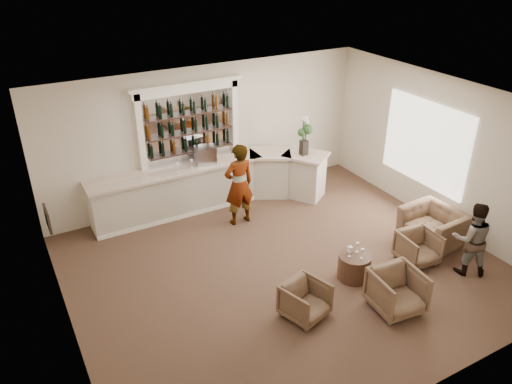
# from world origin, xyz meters

# --- Properties ---
(ground) EXTENTS (8.00, 8.00, 0.00)m
(ground) POSITION_xyz_m (0.00, 0.00, 0.00)
(ground) COLOR brown
(ground) RESTS_ON ground
(room_shell) EXTENTS (8.04, 7.02, 3.32)m
(room_shell) POSITION_xyz_m (0.16, 0.71, 2.34)
(room_shell) COLOR beige
(room_shell) RESTS_ON ground
(bar_counter) EXTENTS (5.72, 1.80, 1.14)m
(bar_counter) POSITION_xyz_m (-0.16, 3.00, 0.57)
(bar_counter) COLOR beige
(bar_counter) RESTS_ON ground
(back_bar_alcove) EXTENTS (2.64, 0.25, 3.00)m
(back_bar_alcove) POSITION_xyz_m (-0.50, 3.41, 2.03)
(back_bar_alcove) COLOR white
(back_bar_alcove) RESTS_ON ground
(cocktail_table) EXTENTS (0.62, 0.62, 0.50)m
(cocktail_table) POSITION_xyz_m (1.00, -0.88, 0.25)
(cocktail_table) COLOR #513023
(cocktail_table) RESTS_ON ground
(sommelier) EXTENTS (0.70, 0.47, 1.91)m
(sommelier) POSITION_xyz_m (0.04, 2.02, 0.96)
(sommelier) COLOR gray
(sommelier) RESTS_ON ground
(guest) EXTENTS (0.92, 0.88, 1.50)m
(guest) POSITION_xyz_m (3.03, -1.79, 0.75)
(guest) COLOR gray
(guest) RESTS_ON ground
(armchair_left) EXTENTS (0.87, 0.89, 0.65)m
(armchair_left) POSITION_xyz_m (-0.43, -1.33, 0.33)
(armchair_left) COLOR brown
(armchair_left) RESTS_ON ground
(armchair_center) EXTENTS (0.89, 0.92, 0.77)m
(armchair_center) POSITION_xyz_m (1.06, -1.95, 0.38)
(armchair_center) COLOR brown
(armchair_center) RESTS_ON ground
(armchair_right) EXTENTS (0.77, 0.78, 0.66)m
(armchair_right) POSITION_xyz_m (2.44, -1.09, 0.33)
(armchair_right) COLOR brown
(armchair_right) RESTS_ON ground
(armchair_far) EXTENTS (1.09, 1.23, 0.76)m
(armchair_far) POSITION_xyz_m (3.22, -0.71, 0.38)
(armchair_far) COLOR brown
(armchair_far) RESTS_ON ground
(espresso_machine) EXTENTS (0.52, 0.46, 0.40)m
(espresso_machine) POSITION_xyz_m (-0.28, 3.08, 1.34)
(espresso_machine) COLOR #AEAEB2
(espresso_machine) RESTS_ON bar_counter
(flower_vase) EXTENTS (0.26, 0.26, 0.97)m
(flower_vase) POSITION_xyz_m (1.98, 2.38, 1.68)
(flower_vase) COLOR black
(flower_vase) RESTS_ON bar_counter
(wine_glass_bar_left) EXTENTS (0.07, 0.07, 0.21)m
(wine_glass_bar_left) POSITION_xyz_m (-0.68, 2.96, 1.25)
(wine_glass_bar_left) COLOR white
(wine_glass_bar_left) RESTS_ON bar_counter
(wine_glass_bar_right) EXTENTS (0.07, 0.07, 0.21)m
(wine_glass_bar_right) POSITION_xyz_m (-1.02, 2.95, 1.25)
(wine_glass_bar_right) COLOR white
(wine_glass_bar_right) RESTS_ON bar_counter
(wine_glass_tbl_a) EXTENTS (0.07, 0.07, 0.21)m
(wine_glass_tbl_a) POSITION_xyz_m (0.88, -0.85, 0.60)
(wine_glass_tbl_a) COLOR white
(wine_glass_tbl_a) RESTS_ON cocktail_table
(wine_glass_tbl_b) EXTENTS (0.07, 0.07, 0.21)m
(wine_glass_tbl_b) POSITION_xyz_m (1.10, -0.80, 0.60)
(wine_glass_tbl_b) COLOR white
(wine_glass_tbl_b) RESTS_ON cocktail_table
(wine_glass_tbl_c) EXTENTS (0.07, 0.07, 0.21)m
(wine_glass_tbl_c) POSITION_xyz_m (1.04, -1.01, 0.60)
(wine_glass_tbl_c) COLOR white
(wine_glass_tbl_c) RESTS_ON cocktail_table
(napkin_holder) EXTENTS (0.08, 0.08, 0.12)m
(napkin_holder) POSITION_xyz_m (0.98, -0.74, 0.56)
(napkin_holder) COLOR white
(napkin_holder) RESTS_ON cocktail_table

